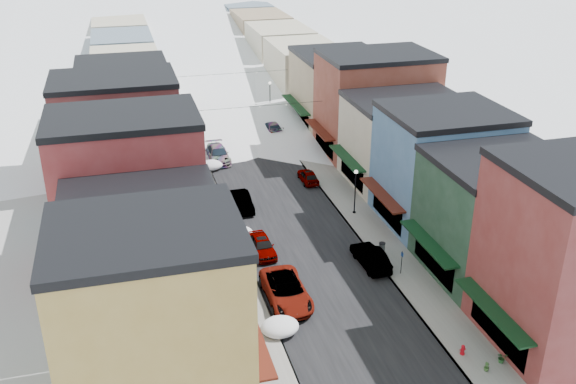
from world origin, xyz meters
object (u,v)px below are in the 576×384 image
fire_hydrant (463,350)px  trash_can (382,248)px  car_dark_hatch (242,202)px  car_green_sedan (371,257)px  car_silver_sedan (262,245)px  car_white_suv (286,291)px  streetlamp_near (355,186)px

fire_hydrant → trash_can: trash_can is taller
car_dark_hatch → fire_hydrant: 26.61m
car_green_sedan → car_silver_sedan: bearing=-30.1°
fire_hydrant → car_white_suv: bearing=136.2°
car_dark_hatch → streetlamp_near: (9.88, -3.84, 2.11)m
car_white_suv → streetlamp_near: bearing=50.9°
car_dark_hatch → trash_can: bearing=-51.4°
car_dark_hatch → car_white_suv: bearing=-90.6°
car_white_suv → trash_can: car_white_suv is taller
car_green_sedan → trash_can: car_green_sedan is taller
car_dark_hatch → streetlamp_near: size_ratio=1.06×
car_silver_sedan → streetlamp_near: size_ratio=1.02×
car_white_suv → car_dark_hatch: (-0.08, 15.93, -0.12)m
car_silver_sedan → car_green_sedan: (7.93, -4.16, 0.04)m
car_white_suv → trash_can: (9.38, 4.48, -0.26)m
car_white_suv → trash_can: size_ratio=6.91×
car_white_suv → car_silver_sedan: bearing=91.0°
fire_hydrant → trash_can: (0.05, 13.44, 0.14)m
car_dark_hatch → trash_can: size_ratio=5.01×
car_white_suv → trash_can: bearing=25.4°
car_silver_sedan → car_dark_hatch: bearing=88.0°
car_silver_sedan → trash_can: bearing=-17.6°
car_white_suv → car_dark_hatch: 15.93m
car_white_suv → car_green_sedan: (7.80, 3.06, -0.09)m
trash_can → streetlamp_near: bearing=86.9°
fire_hydrant → trash_can: bearing=89.8°
car_white_suv → car_silver_sedan: 7.22m
car_silver_sedan → car_dark_hatch: (0.05, 8.71, 0.00)m
trash_can → car_green_sedan: bearing=-138.0°
trash_can → car_white_suv: bearing=-154.5°
car_dark_hatch → car_green_sedan: (7.88, -12.87, 0.04)m
car_white_suv → fire_hydrant: bearing=-43.9°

